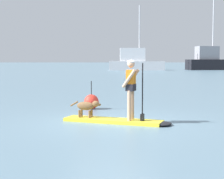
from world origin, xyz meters
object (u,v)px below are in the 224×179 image
person_paddler (131,85)px  dog (86,106)px  moored_boat_far_port (208,61)px  marker_buoy (91,102)px  paddleboard (119,121)px  moored_boat_starboard (134,62)px

person_paddler → dog: bearing=159.7°
person_paddler → moored_boat_far_port: size_ratio=0.14×
marker_buoy → dog: bearing=-89.7°
paddleboard → person_paddler: (0.33, -0.12, 1.07)m
moored_boat_starboard → moored_boat_far_port: bearing=9.7°
dog → moored_boat_starboard: size_ratio=0.09×
moored_boat_far_port → marker_buoy: size_ratio=11.61×
moored_boat_far_port → paddleboard: bearing=-107.1°
moored_boat_far_port → person_paddler: bearing=-106.8°
paddleboard → dog: 1.14m
moored_boat_far_port → moored_boat_starboard: bearing=-170.3°
paddleboard → moored_boat_starboard: bearing=86.0°
paddleboard → person_paddler: 1.13m
dog → moored_boat_far_port: size_ratio=0.08×
person_paddler → marker_buoy: 3.53m
person_paddler → moored_boat_starboard: (3.38, 52.51, 0.29)m
paddleboard → moored_boat_starboard: moored_boat_starboard is taller
dog → moored_boat_starboard: bearing=84.8°
marker_buoy → moored_boat_far_port: bearing=70.9°
paddleboard → marker_buoy: size_ratio=3.11×
moored_boat_far_port → marker_buoy: bearing=-109.1°
person_paddler → moored_boat_starboard: moored_boat_starboard is taller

